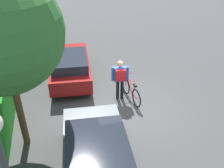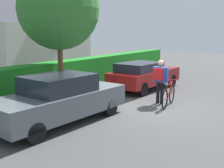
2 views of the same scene
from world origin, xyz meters
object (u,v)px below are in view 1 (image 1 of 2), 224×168
at_px(parked_car_near, 98,165).
at_px(parked_car_far, 70,65).
at_px(tree_kerbside, 1,33).
at_px(bicycle, 131,91).
at_px(person_rider, 120,77).

relative_size(parked_car_near, parked_car_far, 1.06).
bearing_deg(parked_car_far, tree_kerbside, 153.42).
relative_size(parked_car_far, bicycle, 2.48).
bearing_deg(person_rider, tree_kerbside, 113.81).
xyz_separation_m(bicycle, tree_kerbside, (-1.46, 4.04, 3.24)).
relative_size(parked_car_near, tree_kerbside, 0.88).
distance_m(bicycle, person_rider, 0.78).
xyz_separation_m(parked_car_near, parked_car_far, (5.94, 0.01, -0.02)).
distance_m(parked_car_near, tree_kerbside, 4.07).
bearing_deg(tree_kerbside, bicycle, -70.14).
bearing_deg(person_rider, bicycle, -107.85).
height_order(parked_car_far, bicycle, parked_car_far).
height_order(parked_car_near, bicycle, parked_car_near).
xyz_separation_m(person_rider, tree_kerbside, (-1.60, 3.62, 2.59)).
bearing_deg(tree_kerbside, parked_car_near, -138.48).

